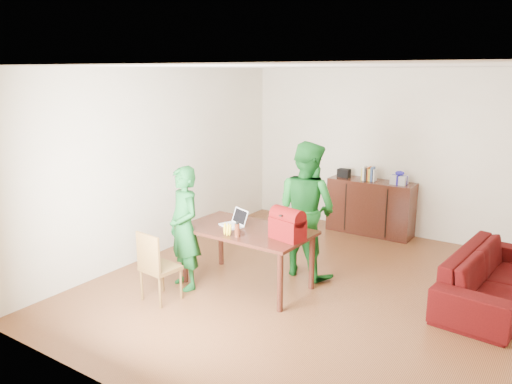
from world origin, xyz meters
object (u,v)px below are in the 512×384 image
Objects in this scene: person_far at (307,209)px; sofa at (494,277)px; table at (247,236)px; chair at (160,280)px; person_near at (184,228)px; laptop at (231,223)px; bottle at (237,229)px; red_bag at (287,227)px.

person_far is 0.86× the size of sofa.
chair is at bearing -122.94° from table.
person_far is (1.05, 1.20, 0.12)m from person_near.
chair reaches higher than table.
sofa is at bearing 25.63° from table.
laptop is 0.43m from bottle.
red_bag is at bearing 19.49° from laptop.
table is 0.27m from laptop.
person_far is 1.12m from bottle.
laptop reaches higher than chair.
chair reaches higher than sofa.
sofa is at bearing 45.20° from laptop.
bottle is (0.31, -0.30, 0.05)m from laptop.
person_far reaches higher than table.
person_far is (0.43, 0.75, 0.24)m from table.
person_near is 8.41× the size of bottle.
chair is at bearing 128.08° from sofa.
person_near is 1.30m from red_bag.
chair is 0.56× the size of person_near.
person_far reaches higher than sofa.
sofa is (2.24, 0.47, -0.59)m from person_far.
red_bag reaches higher than sofa.
table is at bearing -172.68° from red_bag.
person_far is 1.02m from laptop.
red_bag is at bearing -4.23° from table.
person_near reaches higher than chair.
sofa is at bearing -155.13° from person_far.
bottle is (0.08, -0.32, 0.18)m from table.
red_bag is (0.18, -0.80, 0.00)m from person_far.
person_near reaches higher than bottle.
person_far is at bearing 72.42° from person_near.
sofa is (3.29, 1.67, -0.47)m from person_near.
table reaches higher than sofa.
chair is 1.63m from red_bag.
person_far is at bearing 61.13° from table.
laptop is (0.39, 0.90, 0.54)m from chair.
person_near is at bearing -142.69° from table.
chair is 0.69m from person_near.
person_far reaches higher than laptop.
person_near is 0.72m from bottle.
bottle is (-0.35, -1.06, -0.05)m from person_far.
person_far reaches higher than person_near.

